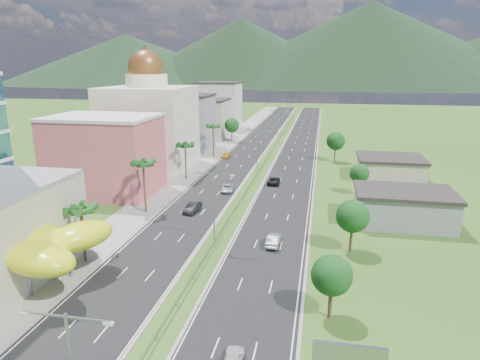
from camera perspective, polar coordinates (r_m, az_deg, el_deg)
The scene contains 34 objects.
ground at distance 53.39m, azimuth -6.13°, elevation -13.10°, with size 500.00×500.00×0.00m, color #2D5119.
road_left at distance 138.90m, azimuth 1.72°, elevation 4.68°, with size 11.00×260.00×0.04m, color black.
road_right at distance 137.35m, azimuth 7.93°, elevation 4.43°, with size 11.00×260.00×0.04m, color black.
sidewalk_left at distance 140.70m, azimuth -2.11°, elevation 4.83°, with size 7.00×260.00×0.12m, color gray.
median_guardrail at distance 120.25m, azimuth 3.87°, elevation 3.31°, with size 0.10×216.06×0.76m.
streetlight_median_b at distance 59.61m, azimuth -3.52°, elevation -2.91°, with size 6.04×0.25×11.00m.
streetlight_median_c at distance 97.68m, azimuth 2.31°, elevation 4.24°, with size 6.04×0.25×11.00m.
streetlight_median_d at distance 141.79m, azimuth 5.09°, elevation 7.60°, with size 6.04×0.25×11.00m.
streetlight_median_e at distance 186.32m, azimuth 6.56°, elevation 9.35°, with size 6.04×0.25×11.00m.
lime_canopy at distance 57.04m, azimuth -27.30°, elevation -7.37°, with size 18.00×15.00×7.40m.
pink_shophouse at distance 89.50m, azimuth -17.57°, elevation 3.03°, with size 20.00×15.00×15.00m, color #D25663.
domed_building at distance 109.33m, azimuth -12.04°, elevation 7.53°, with size 20.00×20.00×28.70m.
midrise_grey at distance 132.63m, azimuth -7.38°, elevation 7.56°, with size 16.00×15.00×16.00m, color gray.
midrise_beige at distance 153.69m, azimuth -4.79°, elevation 8.09°, with size 16.00×15.00×13.00m, color #ACA68E.
midrise_white at distance 175.55m, azimuth -2.77°, elevation 9.82°, with size 16.00×15.00×18.00m, color silver.
shed_near at distance 74.70m, azimuth 20.97°, elevation -3.58°, with size 15.00×10.00×5.00m, color gray.
shed_far at distance 103.65m, azimuth 19.35°, elevation 1.45°, with size 14.00×12.00×4.40m, color #ACA68E.
palm_tree_b at distance 58.42m, azimuth -20.48°, elevation -3.93°, with size 3.60×3.60×8.10m.
palm_tree_c at distance 75.08m, azimuth -12.78°, elevation 1.92°, with size 3.60×3.60×9.60m.
palm_tree_d at distance 96.30m, azimuth -7.32°, elevation 4.45°, with size 3.60×3.60×8.60m.
palm_tree_e at distance 119.85m, azimuth -3.61°, elevation 7.01°, with size 3.60×3.60×9.40m.
leafy_tree_lfar at distance 144.33m, azimuth -1.10°, elevation 7.32°, with size 4.90×4.90×8.05m.
leafy_tree_ra at distance 44.80m, azimuth 12.14°, elevation -12.32°, with size 4.20×4.20×6.90m.
leafy_tree_rb at distance 60.44m, azimuth 14.79°, elevation -4.71°, with size 4.55×4.55×7.47m.
leafy_tree_rc at distance 87.70m, azimuth 15.64°, elevation 0.84°, with size 3.85×3.85×6.33m.
leafy_tree_rd at distance 116.57m, azimuth 12.64°, elevation 5.08°, with size 4.90×4.90×8.05m.
mountain_ridge at distance 497.59m, azimuth 16.54°, elevation 11.61°, with size 860.00×140.00×90.00m, color black, non-canonical shape.
car_dark_left at distance 75.99m, azimuth -6.35°, elevation -3.63°, with size 1.74×5.00×1.65m, color black.
car_silver_mid_left at distance 87.55m, azimuth -1.72°, elevation -1.09°, with size 2.32×5.02×1.40m, color #B4B6BC.
car_yellow_far_left at distance 119.75m, azimuth -1.89°, elevation 3.33°, with size 1.87×4.59×1.33m, color gold.
car_white_near_right at distance 39.65m, azimuth -0.97°, elevation -22.88°, with size 1.68×4.18×1.42m, color silver.
car_silver_right at distance 62.20m, azimuth 4.48°, elevation -7.95°, with size 1.70×4.86×1.60m, color #9B9EA2.
car_dark_far_right at distance 93.39m, azimuth 4.54°, elevation -0.07°, with size 2.43×5.28×1.47m, color black.
motorcycle at distance 60.10m, azimuth -16.33°, elevation -9.63°, with size 0.56×1.85×1.18m, color black.
Camera 1 is at (14.33, -44.85, 25.17)m, focal length 32.00 mm.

